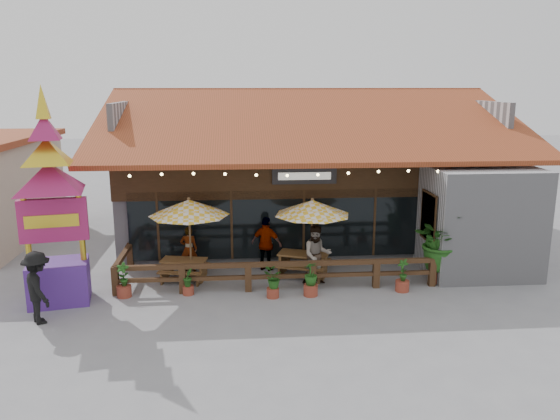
{
  "coord_description": "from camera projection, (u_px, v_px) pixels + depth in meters",
  "views": [
    {
      "loc": [
        -2.81,
        -16.37,
        6.22
      ],
      "look_at": [
        -1.36,
        1.5,
        2.09
      ],
      "focal_mm": 35.0,
      "sensor_mm": 36.0,
      "label": 1
    }
  ],
  "objects": [
    {
      "name": "diner_c",
      "position": [
        267.0,
        244.0,
        18.54
      ],
      "size": [
        1.18,
        0.91,
        1.87
      ],
      "primitive_type": "imported",
      "rotation": [
        0.0,
        0.0,
        2.66
      ],
      "color": "#382211",
      "rests_on": "ground"
    },
    {
      "name": "tropical_plant",
      "position": [
        440.0,
        243.0,
        17.37
      ],
      "size": [
        2.18,
        2.15,
        2.28
      ],
      "color": "brown",
      "rests_on": "ground"
    },
    {
      "name": "planter_d",
      "position": [
        311.0,
        280.0,
        16.37
      ],
      "size": [
        0.52,
        0.52,
        1.05
      ],
      "color": "brown",
      "rests_on": "ground"
    },
    {
      "name": "planter_c",
      "position": [
        273.0,
        281.0,
        16.22
      ],
      "size": [
        0.6,
        0.54,
        0.91
      ],
      "color": "brown",
      "rests_on": "ground"
    },
    {
      "name": "diner_b",
      "position": [
        317.0,
        255.0,
        17.27
      ],
      "size": [
        0.97,
        0.77,
        1.92
      ],
      "primitive_type": "imported",
      "rotation": [
        0.0,
        0.0,
        0.05
      ],
      "color": "#382211",
      "rests_on": "ground"
    },
    {
      "name": "ground",
      "position": [
        326.0,
        283.0,
        17.52
      ],
      "size": [
        100.0,
        100.0,
        0.0
      ],
      "primitive_type": "plane",
      "color": "gray",
      "rests_on": "ground"
    },
    {
      "name": "pedestrian",
      "position": [
        38.0,
        288.0,
        14.41
      ],
      "size": [
        1.32,
        1.46,
        1.97
      ],
      "primitive_type": "imported",
      "rotation": [
        0.0,
        0.0,
        2.17
      ],
      "color": "black",
      "rests_on": "ground"
    },
    {
      "name": "picnic_table_right",
      "position": [
        303.0,
        261.0,
        18.09
      ],
      "size": [
        2.01,
        1.88,
        0.78
      ],
      "color": "brown",
      "rests_on": "ground"
    },
    {
      "name": "planter_a",
      "position": [
        124.0,
        283.0,
        16.29
      ],
      "size": [
        0.43,
        0.43,
        1.06
      ],
      "color": "brown",
      "rests_on": "ground"
    },
    {
      "name": "umbrella_right",
      "position": [
        312.0,
        208.0,
        17.64
      ],
      "size": [
        2.9,
        2.9,
        2.67
      ],
      "color": "brown",
      "rests_on": "ground"
    },
    {
      "name": "diner_a",
      "position": [
        189.0,
        249.0,
        18.49
      ],
      "size": [
        0.59,
        0.41,
        1.56
      ],
      "primitive_type": "imported",
      "rotation": [
        0.0,
        0.0,
        3.08
      ],
      "color": "#382211",
      "rests_on": "ground"
    },
    {
      "name": "picnic_table_left",
      "position": [
        184.0,
        266.0,
        17.73
      ],
      "size": [
        1.65,
        1.5,
        0.69
      ],
      "color": "brown",
      "rests_on": "ground"
    },
    {
      "name": "umbrella_left",
      "position": [
        189.0,
        208.0,
        17.3
      ],
      "size": [
        2.74,
        2.74,
        2.76
      ],
      "color": "brown",
      "rests_on": "ground"
    },
    {
      "name": "patio_railing",
      "position": [
        256.0,
        269.0,
        16.95
      ],
      "size": [
        10.0,
        2.6,
        0.92
      ],
      "color": "#4A2D1A",
      "rests_on": "ground"
    },
    {
      "name": "thai_sign_tower",
      "position": [
        50.0,
        183.0,
        15.21
      ],
      "size": [
        2.9,
        2.9,
        6.71
      ],
      "color": "#4D2485",
      "rests_on": "ground"
    },
    {
      "name": "planter_b",
      "position": [
        188.0,
        283.0,
        16.48
      ],
      "size": [
        0.34,
        0.36,
        0.84
      ],
      "color": "brown",
      "rests_on": "ground"
    },
    {
      "name": "restaurant_building",
      "position": [
        308.0,
        180.0,
        23.47
      ],
      "size": [
        15.5,
        14.73,
        6.09
      ],
      "color": "#A0A0A4",
      "rests_on": "ground"
    },
    {
      "name": "planter_e",
      "position": [
        403.0,
        278.0,
        16.74
      ],
      "size": [
        0.42,
        0.44,
        1.04
      ],
      "color": "brown",
      "rests_on": "ground"
    }
  ]
}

